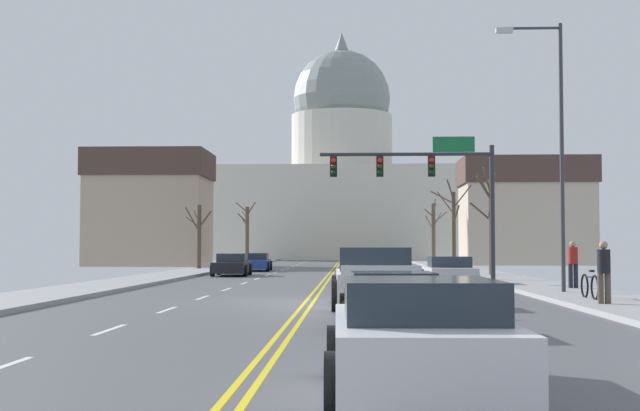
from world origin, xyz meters
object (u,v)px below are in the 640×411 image
(sedan_near_00, at_px, (449,272))
(street_lamp_right, at_px, (554,134))
(sedan_near_04, at_px, (418,340))
(sedan_near_01, at_px, (375,277))
(sedan_oncoming_00, at_px, (232,265))
(signal_gantry, at_px, (428,176))
(sedan_oncoming_01, at_px, (256,262))
(bicycle_parked, at_px, (590,286))
(pickup_truck_near_02, at_px, (375,280))
(sedan_near_03, at_px, (392,302))
(pedestrian_01, at_px, (604,269))
(pedestrian_00, at_px, (573,262))

(sedan_near_00, bearing_deg, street_lamp_right, -69.36)
(sedan_near_04, bearing_deg, sedan_near_01, 89.84)
(sedan_oncoming_00, bearing_deg, signal_gantry, -39.63)
(sedan_oncoming_00, bearing_deg, sedan_oncoming_01, 87.96)
(sedan_oncoming_00, distance_m, bicycle_parked, 26.00)
(pickup_truck_near_02, xyz_separation_m, sedan_near_03, (0.14, -6.44, -0.18))
(sedan_near_03, distance_m, bicycle_parked, 9.98)
(sedan_near_04, distance_m, pedestrian_01, 14.31)
(street_lamp_right, xyz_separation_m, pedestrian_01, (-0.12, -5.78, -4.29))
(pedestrian_00, bearing_deg, pickup_truck_near_02, -133.90)
(bicycle_parked, bearing_deg, sedan_oncoming_01, 112.83)
(sedan_near_04, height_order, sedan_oncoming_00, sedan_near_04)
(signal_gantry, distance_m, sedan_oncoming_01, 20.43)
(sedan_oncoming_00, bearing_deg, pickup_truck_near_02, -72.93)
(signal_gantry, bearing_deg, pedestrian_01, -79.13)
(signal_gantry, relative_size, sedan_oncoming_00, 1.77)
(sedan_near_04, xyz_separation_m, pedestrian_01, (5.85, 13.05, 0.43))
(sedan_near_04, bearing_deg, sedan_oncoming_00, 101.12)
(street_lamp_right, bearing_deg, sedan_near_04, -107.58)
(signal_gantry, distance_m, pickup_truck_near_02, 16.13)
(street_lamp_right, relative_size, sedan_near_01, 1.89)
(sedan_oncoming_00, height_order, sedan_oncoming_01, sedan_oncoming_00)
(sedan_near_00, relative_size, sedan_near_03, 1.06)
(sedan_near_00, height_order, pedestrian_00, pedestrian_00)
(signal_gantry, relative_size, sedan_near_01, 1.68)
(sedan_near_00, xyz_separation_m, pickup_truck_near_02, (-3.37, -12.14, 0.15))
(pedestrian_00, height_order, pedestrian_01, pedestrian_00)
(sedan_near_03, relative_size, sedan_near_04, 1.03)
(sedan_oncoming_00, xyz_separation_m, pedestrian_00, (14.57, -16.16, 0.51))
(pedestrian_00, bearing_deg, sedan_near_01, -166.61)
(signal_gantry, distance_m, sedan_near_04, 29.59)
(sedan_near_03, bearing_deg, pickup_truck_near_02, 91.27)
(pickup_truck_near_02, xyz_separation_m, bicycle_parked, (6.19, 1.50, -0.23))
(sedan_near_03, distance_m, sedan_oncoming_00, 31.08)
(pedestrian_01, bearing_deg, sedan_oncoming_01, 111.05)
(sedan_near_00, relative_size, sedan_near_04, 1.10)
(pedestrian_01, distance_m, bicycle_parked, 2.35)
(sedan_oncoming_01, bearing_deg, pedestrian_00, -60.50)
(sedan_near_00, relative_size, bicycle_parked, 2.66)
(sedan_near_01, relative_size, pedestrian_00, 2.80)
(sedan_oncoming_00, xyz_separation_m, sedan_oncoming_01, (0.32, 9.02, -0.01))
(pedestrian_00, bearing_deg, street_lamp_right, -115.67)
(sedan_near_04, relative_size, sedan_oncoming_01, 0.90)
(sedan_near_01, relative_size, sedan_near_04, 1.10)
(sedan_oncoming_00, bearing_deg, street_lamp_right, -54.51)
(sedan_near_03, xyz_separation_m, sedan_oncoming_01, (-7.11, 39.20, 0.02))
(sedan_near_03, distance_m, pedestrian_00, 15.74)
(sedan_near_00, distance_m, sedan_near_03, 18.86)
(sedan_near_04, relative_size, sedan_oncoming_00, 0.96)
(sedan_near_00, relative_size, pedestrian_01, 2.88)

